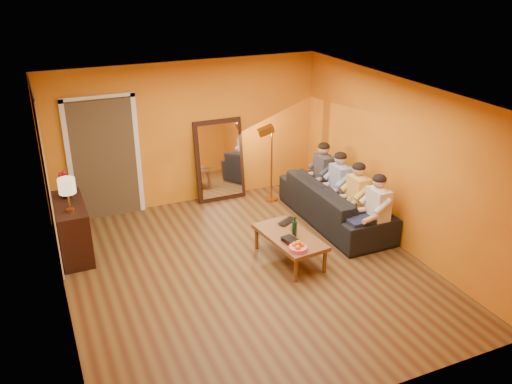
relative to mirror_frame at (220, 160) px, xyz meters
name	(u,v)px	position (x,y,z in m)	size (l,w,h in m)	color
room_shell	(237,180)	(-0.55, -2.26, 0.54)	(5.00, 5.50, 2.60)	brown
white_accent	(45,173)	(-3.04, -0.88, 0.54)	(0.02, 1.90, 2.58)	white
doorway_recess	(103,157)	(-2.05, 0.20, 0.29)	(1.06, 0.30, 2.10)	#3F2D19
door_jamb_left	(70,164)	(-2.62, 0.08, 0.29)	(0.08, 0.06, 2.20)	white
door_jamb_right	(138,155)	(-1.48, 0.08, 0.29)	(0.08, 0.06, 2.20)	white
door_header	(97,97)	(-2.05, 0.08, 1.36)	(1.22, 0.06, 0.08)	white
mirror_frame	(220,160)	(0.00, 0.00, 0.00)	(0.92, 0.06, 1.52)	black
mirror_glass	(220,161)	(0.00, -0.04, 0.00)	(0.78, 0.02, 1.36)	white
sideboard	(72,229)	(-2.79, -1.08, -0.34)	(0.44, 1.18, 0.85)	black
table_lamp	(68,195)	(-2.79, -1.38, 0.34)	(0.24, 0.24, 0.51)	beige
sofa	(335,203)	(1.45, -1.75, -0.41)	(0.95, 2.42, 0.71)	black
coffee_table	(289,248)	(0.15, -2.59, -0.55)	(0.62, 1.22, 0.42)	brown
floor_lamp	(272,164)	(0.84, -0.49, -0.04)	(0.30, 0.24, 1.44)	#B37D34
dog	(358,216)	(1.53, -2.32, -0.42)	(0.37, 0.57, 0.68)	#997445
person_far_left	(377,211)	(1.58, -2.75, -0.15)	(0.70, 0.44, 1.22)	beige
person_mid_left	(357,198)	(1.58, -2.20, -0.15)	(0.70, 0.44, 1.22)	gold
person_mid_right	(340,186)	(1.58, -1.65, -0.15)	(0.70, 0.44, 1.22)	#7F96C5
person_far_right	(323,175)	(1.58, -1.10, -0.15)	(0.70, 0.44, 1.22)	#34343A
fruit_bowl	(298,245)	(0.05, -3.04, -0.26)	(0.26, 0.26, 0.16)	#F25581
wine_bottle	(295,227)	(0.20, -2.64, -0.18)	(0.07, 0.07, 0.31)	black
tumbler	(293,228)	(0.27, -2.47, -0.29)	(0.10, 0.10, 0.09)	#B27F3F
laptop	(290,223)	(0.33, -2.24, -0.33)	(0.35, 0.22, 0.03)	black
book_lower	(285,243)	(-0.03, -2.79, -0.33)	(0.18, 0.25, 0.02)	black
book_mid	(285,241)	(-0.02, -2.78, -0.31)	(0.19, 0.26, 0.02)	maroon
book_upper	(285,241)	(-0.03, -2.80, -0.29)	(0.17, 0.23, 0.02)	black
vase	(66,191)	(-2.79, -0.83, 0.20)	(0.20, 0.20, 0.21)	black
flowers	(63,176)	(-2.79, -0.83, 0.43)	(0.17, 0.17, 0.45)	maroon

